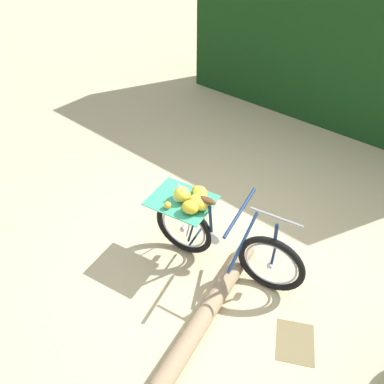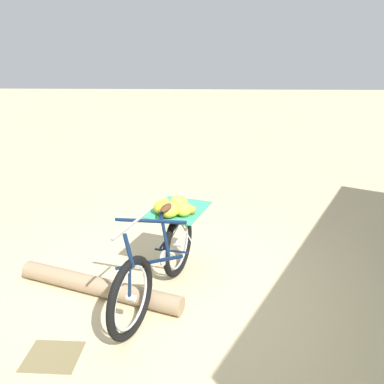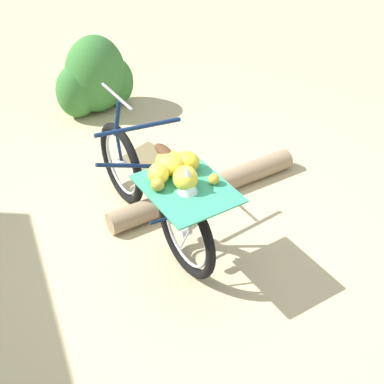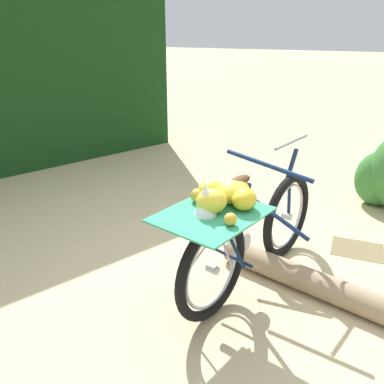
% 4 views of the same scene
% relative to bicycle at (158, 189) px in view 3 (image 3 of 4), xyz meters
% --- Properties ---
extents(ground_plane, '(60.00, 60.00, 0.00)m').
position_rel_bicycle_xyz_m(ground_plane, '(-0.24, 0.00, -0.51)').
color(ground_plane, '#C6B284').
extents(bicycle, '(0.92, 1.78, 1.03)m').
position_rel_bicycle_xyz_m(bicycle, '(0.00, 0.00, 0.00)').
color(bicycle, black).
rests_on(bicycle, ground_plane).
extents(fallen_log, '(1.82, 0.76, 0.19)m').
position_rel_bicycle_xyz_m(fallen_log, '(0.67, 0.07, -0.41)').
color(fallen_log, '#937A5B').
rests_on(fallen_log, ground_plane).
extents(shrub_cluster, '(0.90, 0.62, 0.86)m').
position_rel_bicycle_xyz_m(shrub_cluster, '(1.15, 2.02, -0.13)').
color(shrub_cluster, '#387533').
rests_on(shrub_cluster, ground_plane).
extents(leaf_litter_patch, '(0.44, 0.36, 0.01)m').
position_rel_bicycle_xyz_m(leaf_litter_patch, '(0.80, 0.94, -0.50)').
color(leaf_litter_patch, olive).
rests_on(leaf_litter_patch, ground_plane).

